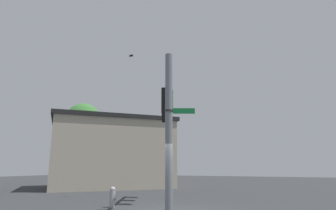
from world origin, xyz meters
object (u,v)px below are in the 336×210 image
traffic_light_nearest_pole (168,101)px  traffic_light_mid_outer (168,112)px  street_name_sign (175,111)px  bird_flying (131,56)px  traffic_light_mid_inner (168,107)px  fire_hydrant (113,197)px

traffic_light_nearest_pole → traffic_light_mid_outer: bearing=114.5°
street_name_sign → bird_flying: 7.13m
traffic_light_mid_outer → street_name_sign: traffic_light_mid_outer is taller
traffic_light_nearest_pole → traffic_light_mid_inner: bearing=114.5°
traffic_light_mid_inner → street_name_sign: (1.55, -2.83, -0.85)m
traffic_light_mid_outer → bird_flying: bearing=-166.4°
fire_hydrant → bird_flying: bearing=113.0°
traffic_light_nearest_pole → street_name_sign: 2.02m
traffic_light_nearest_pole → traffic_light_mid_outer: (-1.16, 2.55, 0.00)m
traffic_light_mid_outer → bird_flying: bird_flying is taller
traffic_light_nearest_pole → traffic_light_mid_inner: (-0.58, 1.28, 0.00)m
bird_flying → fire_hydrant: bearing=-67.0°
traffic_light_mid_inner → traffic_light_nearest_pole: bearing=-65.5°
traffic_light_nearest_pole → traffic_light_mid_inner: same height
bird_flying → street_name_sign: bearing=-39.6°
traffic_light_nearest_pole → street_name_sign: size_ratio=1.17×
traffic_light_nearest_pole → street_name_sign: bearing=-58.1°
traffic_light_mid_inner → fire_hydrant: size_ratio=1.59×
traffic_light_mid_outer → bird_flying: 4.21m
traffic_light_mid_outer → street_name_sign: bearing=-62.6°
traffic_light_nearest_pole → traffic_light_mid_outer: same height
fire_hydrant → street_name_sign: bearing=-0.2°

